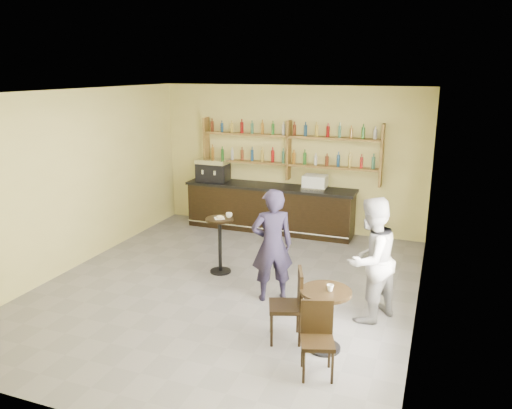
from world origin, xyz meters
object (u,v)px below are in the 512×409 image
(bar_counter, at_px, (270,208))
(pedestal_table, at_px, (220,245))
(chair_west, at_px, (285,306))
(patron_second, at_px, (370,260))
(pastry_case, at_px, (315,182))
(cafe_table, at_px, (325,320))
(man_main, at_px, (272,245))
(chair_south, at_px, (318,341))
(espresso_machine, at_px, (213,170))

(bar_counter, bearing_deg, pedestal_table, -90.70)
(chair_west, bearing_deg, patron_second, 116.53)
(pastry_case, distance_m, cafe_table, 4.70)
(cafe_table, relative_size, patron_second, 0.45)
(man_main, height_order, chair_west, man_main)
(man_main, height_order, patron_second, patron_second)
(chair_west, distance_m, patron_second, 1.44)
(patron_second, bearing_deg, cafe_table, 8.76)
(chair_south, bearing_deg, pastry_case, 86.27)
(espresso_machine, distance_m, man_main, 4.21)
(man_main, bearing_deg, patron_second, 147.14)
(espresso_machine, xyz_separation_m, pastry_case, (2.41, 0.00, -0.10))
(chair_west, bearing_deg, man_main, -172.81)
(bar_counter, relative_size, chair_west, 3.85)
(espresso_machine, height_order, cafe_table, espresso_machine)
(pedestal_table, height_order, chair_west, pedestal_table)
(espresso_machine, relative_size, patron_second, 0.39)
(pastry_case, xyz_separation_m, cafe_table, (1.27, -4.46, -0.77))
(cafe_table, height_order, chair_south, chair_south)
(bar_counter, xyz_separation_m, cafe_table, (2.30, -4.46, -0.10))
(chair_south, bearing_deg, man_main, 105.23)
(pastry_case, bearing_deg, espresso_machine, 170.90)
(bar_counter, bearing_deg, man_main, -70.34)
(chair_south, bearing_deg, pedestal_table, 115.73)
(chair_south, bearing_deg, bar_counter, 96.51)
(pedestal_table, height_order, cafe_table, pedestal_table)
(chair_west, bearing_deg, bar_counter, -178.30)
(bar_counter, relative_size, cafe_table, 4.61)
(pedestal_table, height_order, man_main, man_main)
(patron_second, bearing_deg, man_main, -64.36)
(cafe_table, relative_size, chair_west, 0.83)
(man_main, bearing_deg, espresso_machine, -81.13)
(chair_west, height_order, patron_second, patron_second)
(bar_counter, bearing_deg, chair_south, -65.13)
(pastry_case, relative_size, pedestal_table, 0.51)
(espresso_machine, height_order, pastry_case, espresso_machine)
(bar_counter, relative_size, chair_south, 4.28)
(bar_counter, height_order, man_main, man_main)
(patron_second, bearing_deg, pedestal_table, -76.92)
(pedestal_table, relative_size, cafe_table, 1.22)
(bar_counter, distance_m, chair_west, 4.74)
(patron_second, bearing_deg, chair_west, -13.99)
(bar_counter, distance_m, chair_south, 5.58)
(man_main, xyz_separation_m, patron_second, (1.51, -0.10, 0.01))
(man_main, bearing_deg, bar_counter, -99.26)
(pastry_case, relative_size, chair_south, 0.57)
(bar_counter, distance_m, patron_second, 4.37)
(espresso_machine, bearing_deg, man_main, -56.75)
(cafe_table, height_order, patron_second, patron_second)
(espresso_machine, relative_size, cafe_table, 0.85)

